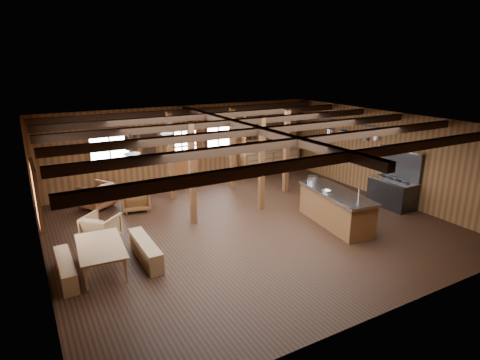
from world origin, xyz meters
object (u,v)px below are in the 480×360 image
object	(u,v)px
commercial_range	(394,187)
dining_table	(103,257)
armchair_a	(96,196)
armchair_c	(101,228)
kitchen_island	(335,208)
armchair_b	(135,198)

from	to	relation	value
commercial_range	dining_table	world-z (taller)	commercial_range
commercial_range	armchair_a	distance (m)	9.04
armchair_a	armchair_c	distance (m)	2.52
kitchen_island	commercial_range	size ratio (longest dim) A/B	1.45
armchair_a	armchair_b	bearing A→B (deg)	110.95
commercial_range	dining_table	bearing A→B (deg)	177.90
kitchen_island	armchair_c	xyz separation A→B (m)	(-5.76, 2.01, -0.13)
dining_table	armchair_a	xyz separation A→B (m)	(0.59, 3.96, 0.10)
kitchen_island	dining_table	world-z (taller)	kitchen_island
commercial_range	armchair_b	world-z (taller)	commercial_range
dining_table	commercial_range	bearing A→B (deg)	-88.06
armchair_a	armchair_b	size ratio (longest dim) A/B	1.03
dining_table	armchair_c	bearing A→B (deg)	-5.59
kitchen_island	armchair_c	world-z (taller)	kitchen_island
commercial_range	armchair_c	xyz separation A→B (m)	(-8.30, 1.77, -0.24)
armchair_a	armchair_c	xyz separation A→B (m)	(-0.34, -2.50, -0.04)
dining_table	armchair_c	world-z (taller)	armchair_c
dining_table	armchair_a	size ratio (longest dim) A/B	1.94
armchair_b	kitchen_island	bearing A→B (deg)	151.18
kitchen_island	armchair_b	xyz separation A→B (m)	(-4.43, 3.77, -0.10)
commercial_range	armchair_c	distance (m)	8.50
commercial_range	armchair_b	distance (m)	7.82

